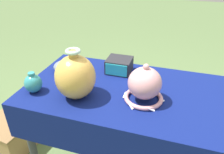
{
  "coord_description": "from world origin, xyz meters",
  "views": [
    {
      "loc": [
        0.23,
        -0.98,
        1.4
      ],
      "look_at": [
        -0.06,
        -0.07,
        0.85
      ],
      "focal_mm": 35.0,
      "sensor_mm": 36.0,
      "label": 1
    }
  ],
  "objects": [
    {
      "name": "vase_dome_bell",
      "position": [
        0.11,
        -0.07,
        0.83
      ],
      "size": [
        0.21,
        0.2,
        0.21
      ],
      "color": "#D19399",
      "rests_on": "display_table"
    },
    {
      "name": "jar_round_teal",
      "position": [
        -0.46,
        -0.17,
        0.8
      ],
      "size": [
        0.09,
        0.09,
        0.11
      ],
      "color": "teal",
      "rests_on": "display_table"
    },
    {
      "name": "mosaic_tile_box",
      "position": [
        -0.09,
        0.18,
        0.79
      ],
      "size": [
        0.15,
        0.14,
        0.09
      ],
      "rotation": [
        0.0,
        0.0,
        0.01
      ],
      "color": "#232328",
      "rests_on": "display_table"
    },
    {
      "name": "vase_tall_bulbous",
      "position": [
        -0.23,
        -0.14,
        0.86
      ],
      "size": [
        0.2,
        0.2,
        0.26
      ],
      "color": "gold",
      "rests_on": "display_table"
    },
    {
      "name": "wooden_crate",
      "position": [
        -0.94,
        -0.01,
        0.13
      ],
      "size": [
        0.39,
        0.34,
        0.25
      ],
      "rotation": [
        0.0,
        0.0,
        -0.14
      ],
      "color": "#A37A4C",
      "rests_on": "ground_plane"
    },
    {
      "name": "display_table",
      "position": [
        0.0,
        -0.01,
        0.66
      ],
      "size": [
        1.11,
        0.63,
        0.75
      ],
      "color": "#38383D",
      "rests_on": "ground_plane"
    },
    {
      "name": "bowl_shallow_slate",
      "position": [
        -0.42,
        0.09,
        0.78
      ],
      "size": [
        0.14,
        0.14,
        0.07
      ],
      "primitive_type": "ellipsoid",
      "color": "slate",
      "rests_on": "display_table"
    }
  ]
}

